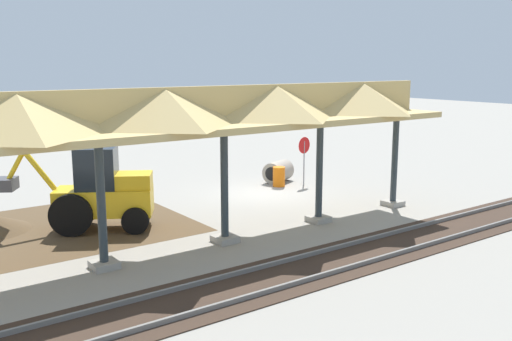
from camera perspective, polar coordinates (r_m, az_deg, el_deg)
ground_plane at (r=24.72m, az=0.85°, el=-2.30°), size 120.00×120.00×0.00m
dirt_work_zone at (r=20.68m, az=-20.28°, el=-5.58°), size 9.38×7.00×0.01m
platform_canopy at (r=15.58m, az=-15.65°, el=5.18°), size 24.98×3.20×4.90m
rail_tracks at (r=19.11m, az=15.68°, el=-6.56°), size 60.00×2.58×0.15m
stop_sign at (r=26.26m, az=4.84°, el=2.00°), size 0.76×0.15×2.23m
backhoe at (r=19.90m, az=-15.37°, el=-2.15°), size 4.90×3.60×2.82m
concrete_pipe at (r=27.03m, az=2.24°, el=-0.11°), size 1.67×1.48×0.99m
traffic_barrel at (r=26.06m, az=2.31°, el=-0.62°), size 0.56×0.56×0.90m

